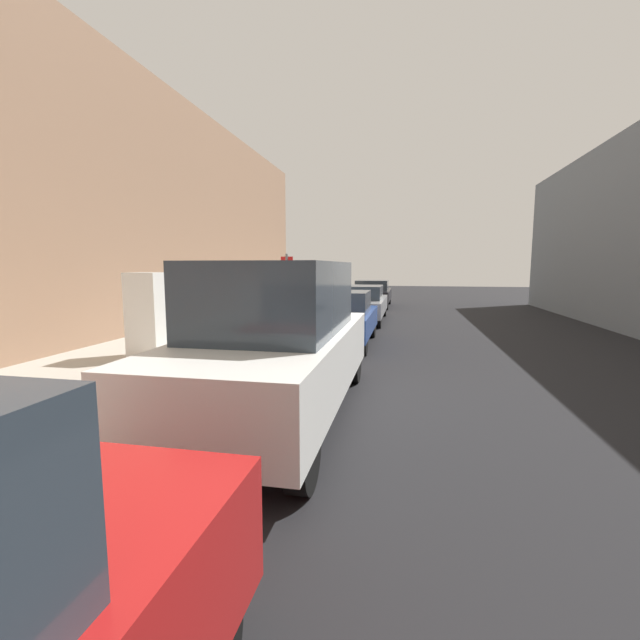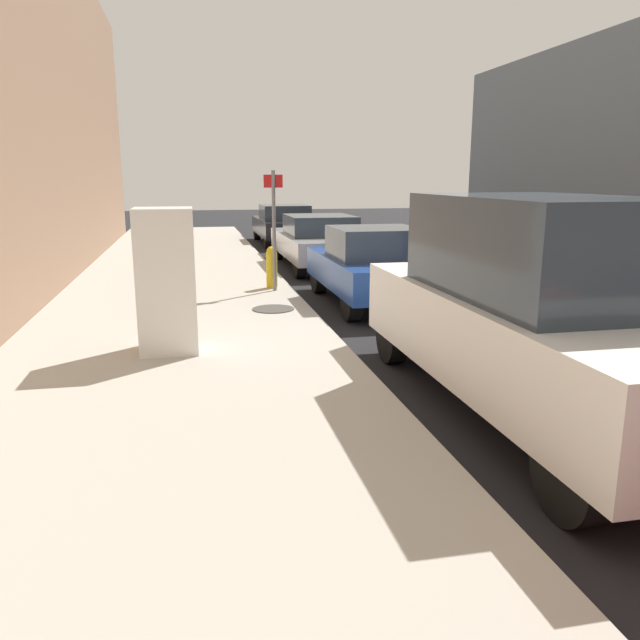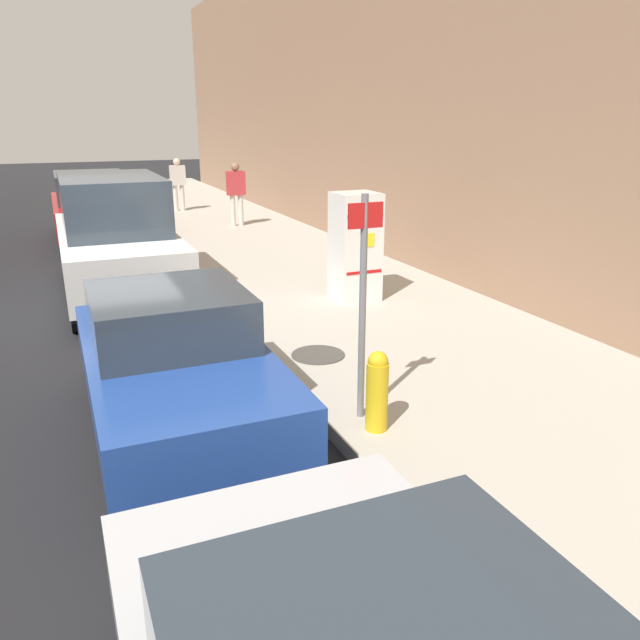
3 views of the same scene
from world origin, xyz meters
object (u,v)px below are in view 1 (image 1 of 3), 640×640
(parked_hatchback_blue, at_px, (340,317))
(parked_sedan_silver, at_px, (360,303))
(street_sign_post, at_px, (287,288))
(fire_hydrant, at_px, (290,316))
(discarded_refrigerator, at_px, (149,315))
(parked_sedan_dark, at_px, (372,293))
(parked_van_white, at_px, (278,341))

(parked_hatchback_blue, distance_m, parked_sedan_silver, 5.01)
(street_sign_post, distance_m, fire_hydrant, 0.92)
(discarded_refrigerator, bearing_deg, parked_sedan_dark, 75.74)
(parked_hatchback_blue, bearing_deg, parked_sedan_silver, 90.00)
(parked_hatchback_blue, bearing_deg, fire_hydrant, 144.65)
(parked_van_white, relative_size, parked_sedan_dark, 1.15)
(discarded_refrigerator, distance_m, parked_van_white, 4.38)
(discarded_refrigerator, distance_m, parked_sedan_dark, 14.65)
(fire_hydrant, xyz_separation_m, parked_sedan_dark, (1.73, 9.86, 0.12))
(street_sign_post, bearing_deg, fire_hydrant, 92.96)
(parked_sedan_dark, bearing_deg, street_sign_post, -99.55)
(fire_hydrant, distance_m, parked_van_white, 7.05)
(parked_sedan_silver, relative_size, parked_sedan_dark, 1.05)
(parked_van_white, xyz_separation_m, parked_hatchback_blue, (0.00, 5.60, -0.34))
(discarded_refrigerator, relative_size, parked_sedan_dark, 0.40)
(fire_hydrant, xyz_separation_m, parked_hatchback_blue, (1.73, -1.23, 0.14))
(parked_sedan_silver, xyz_separation_m, parked_sedan_dark, (0.00, 6.08, 0.00))
(discarded_refrigerator, bearing_deg, street_sign_post, 64.74)
(fire_hydrant, height_order, parked_van_white, parked_van_white)
(parked_hatchback_blue, xyz_separation_m, parked_sedan_silver, (-0.00, 5.01, -0.03))
(parked_sedan_silver, height_order, parked_sedan_dark, parked_sedan_dark)
(parked_hatchback_blue, height_order, parked_sedan_silver, parked_hatchback_blue)
(fire_hydrant, distance_m, parked_sedan_dark, 10.01)
(fire_hydrant, bearing_deg, parked_sedan_silver, 65.44)
(parked_hatchback_blue, bearing_deg, parked_sedan_dark, 90.00)
(parked_hatchback_blue, height_order, parked_sedan_dark, parked_hatchback_blue)
(discarded_refrigerator, bearing_deg, parked_hatchback_blue, 40.76)
(street_sign_post, relative_size, parked_hatchback_blue, 0.59)
(discarded_refrigerator, height_order, street_sign_post, street_sign_post)
(parked_sedan_dark, bearing_deg, parked_van_white, -90.00)
(street_sign_post, bearing_deg, parked_sedan_dark, 80.45)
(parked_sedan_silver, bearing_deg, discarded_refrigerator, -113.97)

